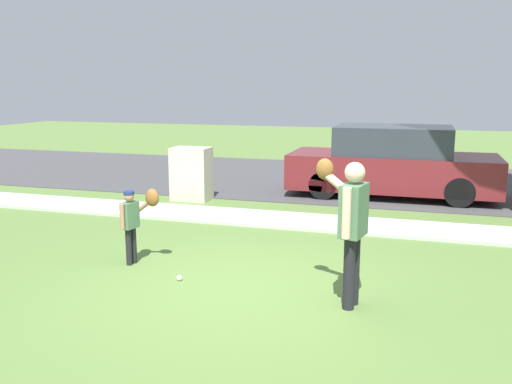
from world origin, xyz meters
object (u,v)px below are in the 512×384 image
person_child (135,216)px  person_adult (350,219)px  parked_suv_maroon (392,163)px  utility_cabinet (191,174)px  baseball (179,278)px

person_child → person_adult: bearing=-0.3°
person_adult → parked_suv_maroon: bearing=-79.7°
person_child → parked_suv_maroon: size_ratio=0.24×
person_adult → utility_cabinet: person_adult is taller
parked_suv_maroon → baseball: bearing=70.4°
person_adult → baseball: 2.49m
person_adult → utility_cabinet: 6.61m
utility_cabinet → person_child: bearing=-76.6°
person_adult → parked_suv_maroon: size_ratio=0.37×
parked_suv_maroon → person_adult: bearing=89.2°
person_adult → utility_cabinet: (-4.21, 5.07, -0.46)m
baseball → parked_suv_maroon: bearing=70.4°
person_adult → parked_suv_maroon: person_adult is taller
person_adult → parked_suv_maroon: 6.81m
baseball → parked_suv_maroon: size_ratio=0.02×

